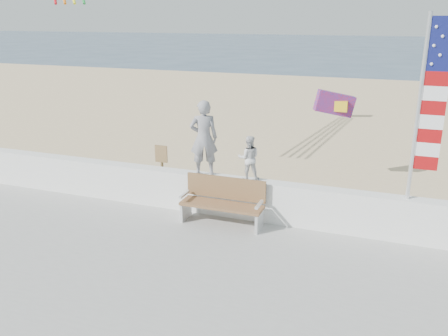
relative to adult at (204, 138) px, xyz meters
The scene contains 9 objects.
ground 2.80m from the adult, 80.05° to the right, with size 220.00×220.00×0.00m, color #2F465F.
sand 7.26m from the adult, 87.13° to the left, with size 90.00×40.00×0.08m, color beige.
seawall 1.34m from the adult, ahead, with size 30.00×0.35×0.90m, color white.
adult is the anchor object (origin of this frame).
child 1.11m from the adult, ahead, with size 0.48×0.37×0.98m, color silver.
bench 1.46m from the adult, 36.10° to the right, with size 1.80×0.57×1.00m.
flag 4.57m from the adult, ahead, with size 0.50×0.08×3.50m.
parafoil_kite 4.00m from the adult, 52.54° to the left, with size 1.10×0.67×0.74m.
sign 1.66m from the adult, 163.11° to the left, with size 0.32×0.07×1.46m.
Camera 1 is at (3.58, -7.38, 4.51)m, focal length 38.00 mm.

